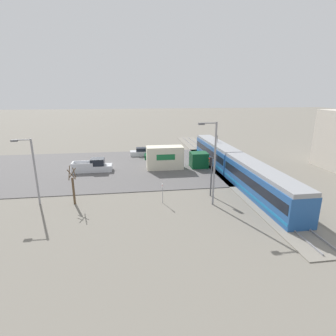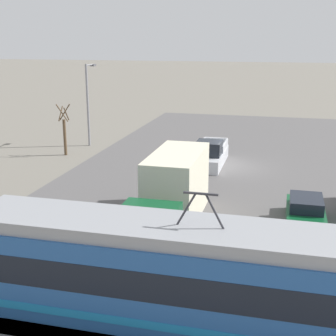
{
  "view_description": "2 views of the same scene",
  "coord_description": "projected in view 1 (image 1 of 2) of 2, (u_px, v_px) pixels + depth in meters",
  "views": [
    {
      "loc": [
        41.14,
        5.49,
        11.6
      ],
      "look_at": [
        7.05,
        10.37,
        1.64
      ],
      "focal_mm": 28.0,
      "sensor_mm": 36.0,
      "label": 1
    },
    {
      "loc": [
        -3.4,
        33.42,
        9.3
      ],
      "look_at": [
        2.89,
        8.34,
        2.09
      ],
      "focal_mm": 50.0,
      "sensor_mm": 36.0,
      "label": 2
    }
  ],
  "objects": [
    {
      "name": "light_rail_tram",
      "position": [
        234.0,
        164.0,
        37.18
      ],
      "size": [
        31.67,
        2.82,
        4.59
      ],
      "color": "#235193",
      "rests_on": "ground"
    },
    {
      "name": "street_lamp_mid_block",
      "position": [
        32.0,
        167.0,
        27.09
      ],
      "size": [
        0.36,
        1.95,
        7.14
      ],
      "color": "gray",
      "rests_on": "ground"
    },
    {
      "name": "street_tree",
      "position": [
        73.0,
        187.0,
        27.78
      ],
      "size": [
        1.0,
        0.83,
        4.21
      ],
      "color": "brown",
      "rests_on": "ground"
    },
    {
      "name": "ground_plane",
      "position": [
        97.0,
        168.0,
        41.59
      ],
      "size": [
        320.0,
        320.0,
        0.0
      ],
      "primitive_type": "plane",
      "color": "slate"
    },
    {
      "name": "box_truck",
      "position": [
        173.0,
        158.0,
        40.99
      ],
      "size": [
        2.48,
        9.62,
        3.51
      ],
      "color": "#0C4723",
      "rests_on": "ground"
    },
    {
      "name": "road_surface",
      "position": [
        97.0,
        168.0,
        41.58
      ],
      "size": [
        22.76,
        48.29,
        0.08
      ],
      "color": "#565454",
      "rests_on": "ground"
    },
    {
      "name": "pickup_truck",
      "position": [
        93.0,
        167.0,
        39.61
      ],
      "size": [
        2.0,
        5.87,
        1.94
      ],
      "color": "silver",
      "rests_on": "ground"
    },
    {
      "name": "street_lamp_near_crossing",
      "position": [
        213.0,
        159.0,
        26.78
      ],
      "size": [
        0.36,
        1.95,
        8.82
      ],
      "color": "gray",
      "rests_on": "ground"
    },
    {
      "name": "no_parking_sign",
      "position": [
        163.0,
        191.0,
        28.15
      ],
      "size": [
        0.32,
        0.08,
        2.26
      ],
      "color": "gray",
      "rests_on": "ground"
    },
    {
      "name": "traffic_light_pole",
      "position": [
        211.0,
        171.0,
        29.72
      ],
      "size": [
        0.28,
        0.47,
        4.63
      ],
      "color": "#47474C",
      "rests_on": "ground"
    },
    {
      "name": "sedan_car_1",
      "position": [
        157.0,
        155.0,
        47.31
      ],
      "size": [
        1.89,
        4.31,
        1.42
      ],
      "rotation": [
        0.0,
        0.0,
        3.14
      ],
      "color": "#0C4723",
      "rests_on": "ground"
    },
    {
      "name": "rail_bed",
      "position": [
        217.0,
        163.0,
        44.28
      ],
      "size": [
        53.65,
        4.4,
        0.22
      ],
      "color": "gray",
      "rests_on": "ground"
    },
    {
      "name": "sedan_car_0",
      "position": [
        143.0,
        152.0,
        49.69
      ],
      "size": [
        1.75,
        4.77,
        1.48
      ],
      "rotation": [
        0.0,
        0.0,
        3.14
      ],
      "color": "silver",
      "rests_on": "ground"
    }
  ]
}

